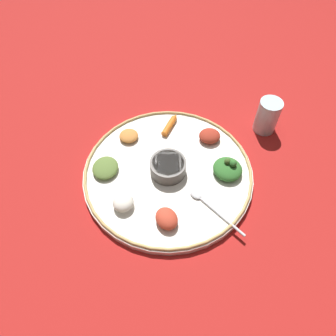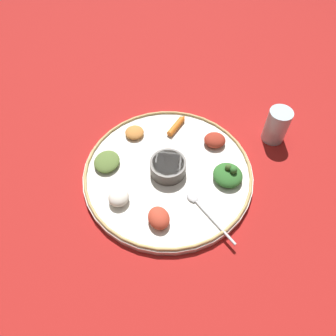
{
  "view_description": "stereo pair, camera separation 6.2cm",
  "coord_description": "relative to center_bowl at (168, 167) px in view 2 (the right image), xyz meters",
  "views": [
    {
      "loc": [
        -0.18,
        0.46,
        0.71
      ],
      "look_at": [
        0.0,
        0.0,
        0.03
      ],
      "focal_mm": 34.39,
      "sensor_mm": 36.0,
      "label": 1
    },
    {
      "loc": [
        -0.24,
        0.43,
        0.71
      ],
      "look_at": [
        0.0,
        0.0,
        0.03
      ],
      "focal_mm": 34.39,
      "sensor_mm": 36.0,
      "label": 2
    }
  ],
  "objects": [
    {
      "name": "platter",
      "position": [
        0.0,
        0.0,
        -0.03
      ],
      "size": [
        0.45,
        0.45,
        0.02
      ],
      "primitive_type": "cylinder",
      "color": "white",
      "rests_on": "ground_plane"
    },
    {
      "name": "carrot_near_spoon",
      "position": [
        0.05,
        -0.15,
        -0.01
      ],
      "size": [
        0.02,
        0.09,
        0.02
      ],
      "color": "orange",
      "rests_on": "platter"
    },
    {
      "name": "drinking_glass",
      "position": [
        -0.2,
        -0.27,
        0.01
      ],
      "size": [
        0.06,
        0.06,
        0.1
      ],
      "color": "silver",
      "rests_on": "ground_plane"
    },
    {
      "name": "spoon",
      "position": [
        -0.13,
        0.06,
        -0.02
      ],
      "size": [
        0.16,
        0.09,
        0.01
      ],
      "color": "silver",
      "rests_on": "platter"
    },
    {
      "name": "mound_berbere_red",
      "position": [
        -0.05,
        0.14,
        -0.01
      ],
      "size": [
        0.08,
        0.08,
        0.03
      ],
      "primitive_type": "ellipsoid",
      "rotation": [
        0.0,
        0.0,
        2.45
      ],
      "color": "#B73D28",
      "rests_on": "platter"
    },
    {
      "name": "mound_collards",
      "position": [
        0.16,
        0.06,
        -0.01
      ],
      "size": [
        0.09,
        0.09,
        0.02
      ],
      "primitive_type": "ellipsoid",
      "rotation": [
        0.0,
        0.0,
        1.88
      ],
      "color": "#567033",
      "rests_on": "platter"
    },
    {
      "name": "greens_pile",
      "position": [
        -0.15,
        -0.05,
        -0.0
      ],
      "size": [
        0.11,
        0.11,
        0.05
      ],
      "color": "#2D6628",
      "rests_on": "platter"
    },
    {
      "name": "mound_beet",
      "position": [
        -0.07,
        -0.15,
        -0.01
      ],
      "size": [
        0.08,
        0.07,
        0.03
      ],
      "primitive_type": "ellipsoid",
      "rotation": [
        0.0,
        0.0,
        3.58
      ],
      "color": "maroon",
      "rests_on": "platter"
    },
    {
      "name": "mound_rice_white",
      "position": [
        0.06,
        0.14,
        -0.01
      ],
      "size": [
        0.06,
        0.06,
        0.03
      ],
      "primitive_type": "ellipsoid",
      "rotation": [
        0.0,
        0.0,
        3.28
      ],
      "color": "silver",
      "rests_on": "platter"
    },
    {
      "name": "center_bowl",
      "position": [
        0.0,
        0.0,
        0.0
      ],
      "size": [
        0.09,
        0.09,
        0.04
      ],
      "color": "#4C4742",
      "rests_on": "platter"
    },
    {
      "name": "ground_plane",
      "position": [
        0.0,
        0.0,
        -0.04
      ],
      "size": [
        2.4,
        2.4,
        0.0
      ],
      "primitive_type": "plane",
      "color": "maroon"
    },
    {
      "name": "platter_rim",
      "position": [
        0.0,
        0.0,
        -0.02
      ],
      "size": [
        0.44,
        0.44,
        0.01
      ],
      "primitive_type": "torus",
      "color": "tan",
      "rests_on": "platter"
    },
    {
      "name": "mound_squash",
      "position": [
        0.15,
        -0.07,
        -0.01
      ],
      "size": [
        0.08,
        0.08,
        0.02
      ],
      "primitive_type": "ellipsoid",
      "rotation": [
        0.0,
        0.0,
        3.86
      ],
      "color": "#C67A38",
      "rests_on": "platter"
    }
  ]
}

